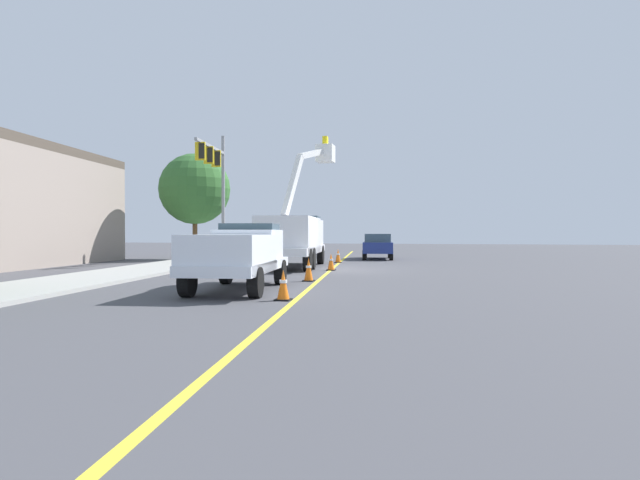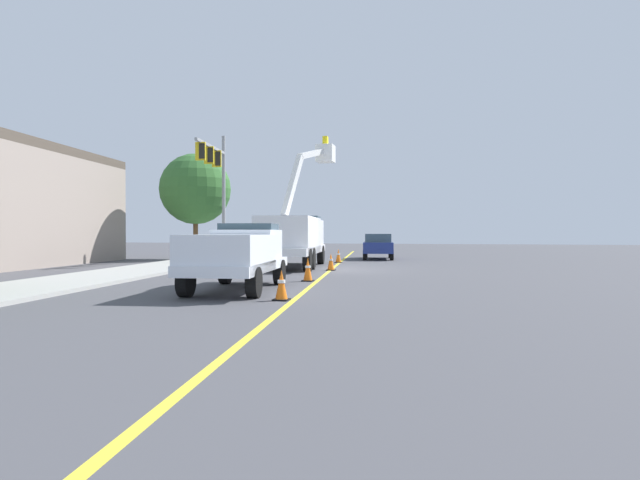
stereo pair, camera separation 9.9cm
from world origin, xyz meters
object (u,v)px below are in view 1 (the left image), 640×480
object	(u,v)px
traffic_signal_mast	(216,174)
passing_minivan	(378,245)
utility_bucket_truck	(294,236)
traffic_cone_trailing	(338,256)
service_pickup_truck	(239,254)
traffic_cone_mid_front	(309,270)
traffic_cone_leading	(283,285)
traffic_cone_mid_rear	(331,262)

from	to	relation	value
traffic_signal_mast	passing_minivan	bearing A→B (deg)	-57.10
utility_bucket_truck	traffic_cone_trailing	size ratio (longest dim) A/B	10.33
passing_minivan	traffic_cone_trailing	size ratio (longest dim) A/B	6.12
service_pickup_truck	traffic_signal_mast	world-z (taller)	traffic_signal_mast
traffic_cone_mid_front	passing_minivan	bearing A→B (deg)	-1.53
traffic_cone_leading	utility_bucket_truck	bearing A→B (deg)	15.10
traffic_cone_trailing	traffic_signal_mast	xyz separation A→B (m)	(-0.95, 7.31, 4.91)
utility_bucket_truck	traffic_signal_mast	bearing A→B (deg)	59.91
traffic_cone_mid_front	traffic_cone_leading	bearing A→B (deg)	-172.39
utility_bucket_truck	traffic_cone_mid_rear	size ratio (longest dim) A/B	10.50
service_pickup_truck	traffic_cone_mid_front	size ratio (longest dim) A/B	6.84
traffic_cone_leading	traffic_cone_mid_rear	xyz separation A→B (m)	(10.76, 1.06, 0.01)
traffic_cone_mid_rear	passing_minivan	bearing A→B (deg)	-4.10
traffic_cone_trailing	traffic_signal_mast	size ratio (longest dim) A/B	0.10
passing_minivan	traffic_cone_mid_front	world-z (taller)	passing_minivan
utility_bucket_truck	traffic_signal_mast	size ratio (longest dim) A/B	1.07
service_pickup_truck	traffic_signal_mast	xyz separation A→B (m)	(14.08, 7.25, 4.20)
traffic_cone_mid_rear	service_pickup_truck	bearing A→B (deg)	173.67
traffic_cone_mid_front	service_pickup_truck	bearing A→B (deg)	158.26
utility_bucket_truck	service_pickup_truck	xyz separation A→B (m)	(-10.67, -1.37, -0.49)
traffic_cone_mid_rear	traffic_cone_trailing	size ratio (longest dim) A/B	0.98
traffic_cone_mid_rear	traffic_cone_trailing	distance (m)	6.29
utility_bucket_truck	traffic_cone_leading	size ratio (longest dim) A/B	10.68
passing_minivan	traffic_cone_mid_rear	bearing A→B (deg)	175.90
traffic_cone_leading	traffic_cone_mid_front	bearing A→B (deg)	7.61
service_pickup_truck	utility_bucket_truck	bearing A→B (deg)	7.30
service_pickup_truck	traffic_cone_leading	distance (m)	2.91
passing_minivan	traffic_cone_trailing	world-z (taller)	passing_minivan
utility_bucket_truck	service_pickup_truck	distance (m)	10.77
service_pickup_truck	passing_minivan	xyz separation A→B (m)	(19.92, -1.77, -0.15)
passing_minivan	traffic_cone_mid_front	bearing A→B (deg)	178.47
traffic_cone_leading	traffic_cone_mid_rear	distance (m)	10.81
passing_minivan	utility_bucket_truck	bearing A→B (deg)	161.23
passing_minivan	traffic_cone_mid_rear	distance (m)	11.15
service_pickup_truck	traffic_cone_mid_rear	size ratio (longest dim) A/B	7.23
service_pickup_truck	traffic_cone_trailing	world-z (taller)	service_pickup_truck
service_pickup_truck	traffic_cone_mid_rear	bearing A→B (deg)	-6.33
traffic_cone_leading	traffic_signal_mast	world-z (taller)	traffic_signal_mast
service_pickup_truck	traffic_cone_mid_front	bearing A→B (deg)	-21.74
traffic_cone_mid_rear	traffic_signal_mast	bearing A→B (deg)	57.36
utility_bucket_truck	traffic_cone_trailing	world-z (taller)	utility_bucket_truck
utility_bucket_truck	passing_minivan	bearing A→B (deg)	-18.77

